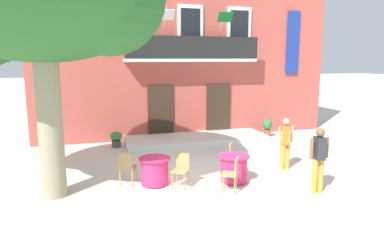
{
  "coord_description": "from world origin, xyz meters",
  "views": [
    {
      "loc": [
        -3.05,
        -9.27,
        3.39
      ],
      "look_at": [
        0.21,
        2.05,
        1.3
      ],
      "focal_mm": 32.22,
      "sensor_mm": 36.0,
      "label": 1
    }
  ],
  "objects_px": {
    "cafe_chair_near_tree_0": "(234,156)",
    "cafe_table_middle": "(155,171)",
    "pedestrian_near_entrance": "(319,157)",
    "cafe_chair_near_tree_1": "(232,172)",
    "ground_planter_left": "(116,138)",
    "pedestrian_mid_plaza": "(285,141)",
    "cafe_chair_middle_0": "(181,168)",
    "cafe_table_near_tree": "(234,168)",
    "ground_planter_right": "(267,127)",
    "cafe_chair_middle_1": "(127,166)"
  },
  "relations": [
    {
      "from": "cafe_chair_middle_1",
      "to": "pedestrian_mid_plaza",
      "type": "height_order",
      "value": "pedestrian_mid_plaza"
    },
    {
      "from": "ground_planter_left",
      "to": "pedestrian_near_entrance",
      "type": "height_order",
      "value": "pedestrian_near_entrance"
    },
    {
      "from": "ground_planter_left",
      "to": "cafe_chair_middle_1",
      "type": "bearing_deg",
      "value": -89.86
    },
    {
      "from": "cafe_chair_middle_0",
      "to": "cafe_chair_near_tree_1",
      "type": "bearing_deg",
      "value": -30.8
    },
    {
      "from": "cafe_chair_near_tree_1",
      "to": "cafe_table_near_tree",
      "type": "bearing_deg",
      "value": 64.22
    },
    {
      "from": "cafe_table_middle",
      "to": "ground_planter_left",
      "type": "xyz_separation_m",
      "value": [
        -0.73,
        4.44,
        -0.05
      ]
    },
    {
      "from": "cafe_chair_near_tree_0",
      "to": "ground_planter_right",
      "type": "relative_size",
      "value": 1.12
    },
    {
      "from": "cafe_table_near_tree",
      "to": "cafe_table_middle",
      "type": "relative_size",
      "value": 1.0
    },
    {
      "from": "cafe_table_near_tree",
      "to": "ground_planter_left",
      "type": "bearing_deg",
      "value": 120.86
    },
    {
      "from": "cafe_chair_near_tree_1",
      "to": "cafe_table_middle",
      "type": "bearing_deg",
      "value": 149.67
    },
    {
      "from": "pedestrian_near_entrance",
      "to": "pedestrian_mid_plaza",
      "type": "xyz_separation_m",
      "value": [
        0.21,
        1.92,
        -0.04
      ]
    },
    {
      "from": "cafe_table_near_tree",
      "to": "pedestrian_near_entrance",
      "type": "height_order",
      "value": "pedestrian_near_entrance"
    },
    {
      "from": "ground_planter_left",
      "to": "pedestrian_mid_plaza",
      "type": "relative_size",
      "value": 0.38
    },
    {
      "from": "cafe_chair_middle_0",
      "to": "cafe_chair_near_tree_0",
      "type": "bearing_deg",
      "value": 20.73
    },
    {
      "from": "cafe_chair_middle_0",
      "to": "ground_planter_right",
      "type": "xyz_separation_m",
      "value": [
        5.11,
        4.77,
        -0.08
      ]
    },
    {
      "from": "ground_planter_left",
      "to": "cafe_table_near_tree",
      "type": "bearing_deg",
      "value": -59.14
    },
    {
      "from": "cafe_chair_middle_0",
      "to": "ground_planter_right",
      "type": "relative_size",
      "value": 1.12
    },
    {
      "from": "cafe_chair_near_tree_1",
      "to": "pedestrian_mid_plaza",
      "type": "bearing_deg",
      "value": 29.02
    },
    {
      "from": "cafe_chair_near_tree_1",
      "to": "cafe_chair_middle_0",
      "type": "bearing_deg",
      "value": 149.2
    },
    {
      "from": "cafe_chair_near_tree_1",
      "to": "pedestrian_near_entrance",
      "type": "xyz_separation_m",
      "value": [
        2.07,
        -0.66,
        0.43
      ]
    },
    {
      "from": "cafe_chair_near_tree_0",
      "to": "pedestrian_near_entrance",
      "type": "relative_size",
      "value": 0.54
    },
    {
      "from": "cafe_table_middle",
      "to": "cafe_chair_middle_1",
      "type": "height_order",
      "value": "cafe_chair_middle_1"
    },
    {
      "from": "pedestrian_near_entrance",
      "to": "pedestrian_mid_plaza",
      "type": "height_order",
      "value": "pedestrian_near_entrance"
    },
    {
      "from": "ground_planter_left",
      "to": "pedestrian_mid_plaza",
      "type": "bearing_deg",
      "value": -41.24
    },
    {
      "from": "cafe_table_near_tree",
      "to": "ground_planter_left",
      "type": "xyz_separation_m",
      "value": [
        -2.89,
        4.83,
        -0.05
      ]
    },
    {
      "from": "cafe_chair_near_tree_1",
      "to": "ground_planter_right",
      "type": "bearing_deg",
      "value": 54.2
    },
    {
      "from": "pedestrian_near_entrance",
      "to": "cafe_chair_near_tree_1",
      "type": "bearing_deg",
      "value": 162.41
    },
    {
      "from": "cafe_chair_middle_0",
      "to": "pedestrian_mid_plaza",
      "type": "distance_m",
      "value": 3.52
    },
    {
      "from": "cafe_chair_middle_1",
      "to": "pedestrian_near_entrance",
      "type": "xyz_separation_m",
      "value": [
        4.62,
        -1.94,
        0.43
      ]
    },
    {
      "from": "cafe_table_middle",
      "to": "pedestrian_mid_plaza",
      "type": "distance_m",
      "value": 4.14
    },
    {
      "from": "cafe_chair_near_tree_1",
      "to": "pedestrian_near_entrance",
      "type": "bearing_deg",
      "value": -17.59
    },
    {
      "from": "cafe_chair_middle_0",
      "to": "pedestrian_mid_plaza",
      "type": "height_order",
      "value": "pedestrian_mid_plaza"
    },
    {
      "from": "cafe_table_near_tree",
      "to": "pedestrian_mid_plaza",
      "type": "relative_size",
      "value": 0.53
    },
    {
      "from": "ground_planter_right",
      "to": "cafe_chair_middle_1",
      "type": "bearing_deg",
      "value": -147.16
    },
    {
      "from": "ground_planter_right",
      "to": "cafe_chair_middle_0",
      "type": "bearing_deg",
      "value": -136.98
    },
    {
      "from": "cafe_chair_near_tree_0",
      "to": "cafe_chair_near_tree_1",
      "type": "height_order",
      "value": "same"
    },
    {
      "from": "cafe_chair_middle_0",
      "to": "cafe_chair_middle_1",
      "type": "distance_m",
      "value": 1.5
    },
    {
      "from": "cafe_table_near_tree",
      "to": "pedestrian_mid_plaza",
      "type": "height_order",
      "value": "pedestrian_mid_plaza"
    },
    {
      "from": "cafe_chair_near_tree_0",
      "to": "cafe_table_middle",
      "type": "height_order",
      "value": "cafe_chair_near_tree_0"
    },
    {
      "from": "cafe_table_near_tree",
      "to": "cafe_table_middle",
      "type": "bearing_deg",
      "value": 169.77
    },
    {
      "from": "cafe_table_near_tree",
      "to": "cafe_chair_middle_1",
      "type": "height_order",
      "value": "cafe_chair_middle_1"
    },
    {
      "from": "pedestrian_mid_plaza",
      "to": "ground_planter_right",
      "type": "bearing_deg",
      "value": 68.42
    },
    {
      "from": "cafe_chair_middle_0",
      "to": "pedestrian_mid_plaza",
      "type": "xyz_separation_m",
      "value": [
        3.45,
        0.57,
        0.38
      ]
    },
    {
      "from": "cafe_chair_near_tree_1",
      "to": "cafe_chair_middle_1",
      "type": "relative_size",
      "value": 1.0
    },
    {
      "from": "cafe_table_near_tree",
      "to": "cafe_chair_near_tree_0",
      "type": "bearing_deg",
      "value": 67.15
    },
    {
      "from": "cafe_chair_middle_0",
      "to": "pedestrian_near_entrance",
      "type": "relative_size",
      "value": 0.54
    },
    {
      "from": "pedestrian_mid_plaza",
      "to": "ground_planter_left",
      "type": "bearing_deg",
      "value": 138.76
    },
    {
      "from": "cafe_chair_near_tree_1",
      "to": "pedestrian_mid_plaza",
      "type": "relative_size",
      "value": 0.56
    },
    {
      "from": "cafe_table_near_tree",
      "to": "ground_planter_right",
      "type": "relative_size",
      "value": 1.06
    },
    {
      "from": "cafe_chair_near_tree_0",
      "to": "cafe_table_middle",
      "type": "relative_size",
      "value": 1.05
    }
  ]
}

